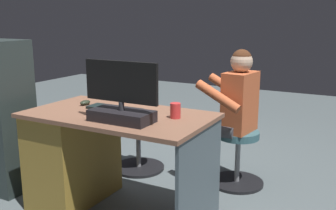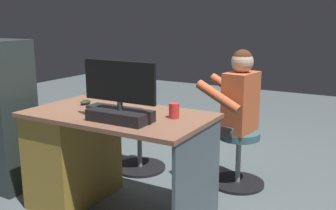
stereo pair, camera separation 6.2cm
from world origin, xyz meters
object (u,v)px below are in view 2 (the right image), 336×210
teddy_bear (140,104)px  visitor_chair (238,156)px  monitor (120,103)px  keyboard (114,108)px  computer_mouse (86,102)px  cup (174,111)px  tv_remote (102,108)px  person (229,107)px  office_chair_teddy (140,143)px  desk (84,152)px

teddy_bear → visitor_chair: (-0.93, -0.11, -0.37)m
monitor → keyboard: 0.35m
computer_mouse → cup: bearing=178.3°
tv_remote → person: (-0.66, -0.85, -0.08)m
computer_mouse → teddy_bear: bearing=-94.1°
office_chair_teddy → teddy_bear: 0.38m
teddy_bear → person: size_ratio=0.31×
teddy_bear → keyboard: bearing=109.3°
computer_mouse → teddy_bear: size_ratio=0.26×
tv_remote → visitor_chair: tv_remote is taller
desk → office_chair_teddy: 0.78m
visitor_chair → person: bearing=7.4°
monitor → keyboard: bearing=-45.4°
person → teddy_bear: bearing=6.5°
desk → cup: cup is taller
office_chair_teddy → teddy_bear: (0.00, -0.01, 0.38)m
cup → office_chair_teddy: (0.75, -0.69, -0.55)m
monitor → computer_mouse: 0.60m
monitor → person: 1.12m
tv_remote → office_chair_teddy: tv_remote is taller
desk → tv_remote: bearing=-171.5°
keyboard → office_chair_teddy: size_ratio=0.87×
computer_mouse → tv_remote: size_ratio=0.64×
person → cup: bearing=83.7°
monitor → teddy_bear: size_ratio=1.49×
office_chair_teddy → teddy_bear: teddy_bear is taller
office_chair_teddy → person: person is taller
computer_mouse → cup: 0.80m
visitor_chair → person: (0.10, 0.01, 0.42)m
monitor → cup: 0.37m
desk → keyboard: bearing=-164.9°
desk → computer_mouse: 0.38m
keyboard → cup: 0.50m
teddy_bear → person: bearing=-173.5°
cup → office_chair_teddy: 1.16m
monitor → teddy_bear: bearing=-63.0°
visitor_chair → computer_mouse: bearing=38.7°
desk → keyboard: size_ratio=3.14×
keyboard → computer_mouse: bearing=-5.7°
computer_mouse → cup: size_ratio=0.93×
tv_remote → cup: bearing=-143.8°
cup → office_chair_teddy: size_ratio=0.21×
computer_mouse → cup: (-0.80, 0.02, 0.03)m
keyboard → computer_mouse: computer_mouse is taller
computer_mouse → person: 1.18m
office_chair_teddy → keyboard: bearing=109.7°
keyboard → person: bearing=-126.2°
computer_mouse → keyboard: bearing=174.3°
desk → monitor: monitor is taller
desk → office_chair_teddy: (-0.00, -0.76, -0.15)m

